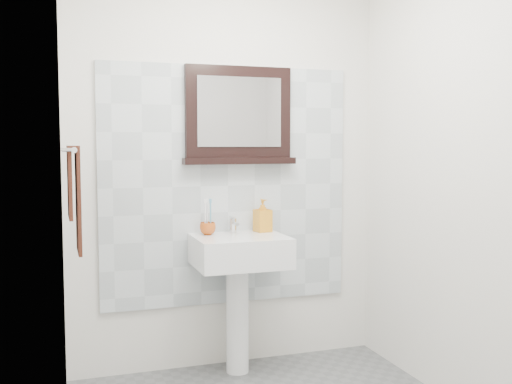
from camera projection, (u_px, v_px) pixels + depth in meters
back_wall at (227, 170)px, 3.79m from camera, size 2.00×0.01×2.50m
front_wall at (438, 200)px, 1.71m from camera, size 2.00×0.01×2.50m
left_wall at (65, 184)px, 2.43m from camera, size 0.01×2.20×2.50m
right_wall at (473, 176)px, 3.07m from camera, size 0.01×2.20×2.50m
splashback at (228, 186)px, 3.78m from camera, size 1.60×0.02×1.50m
pedestal_sink at (239, 266)px, 3.62m from camera, size 0.55×0.44×0.96m
toothbrush_cup at (208, 229)px, 3.65m from camera, size 0.10×0.10×0.08m
toothbrushes at (208, 215)px, 3.64m from camera, size 0.05×0.04×0.21m
soap_dispenser at (263, 215)px, 3.77m from camera, size 0.11×0.11×0.21m
framed_mirror at (239, 118)px, 3.74m from camera, size 0.72×0.11×0.61m
towel_bar at (72, 150)px, 3.05m from camera, size 0.07×0.40×0.03m
hand_towel at (75, 191)px, 3.07m from camera, size 0.06×0.30×0.55m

